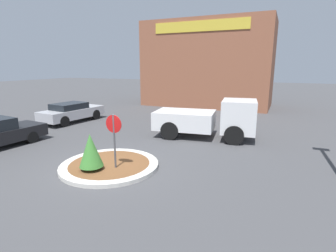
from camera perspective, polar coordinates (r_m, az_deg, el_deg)
name	(u,v)px	position (r m, az deg, el deg)	size (l,w,h in m)	color
ground_plane	(110,167)	(10.63, -12.54, -8.69)	(120.00, 120.00, 0.00)	#474749
traffic_island	(110,165)	(10.61, -12.56, -8.32)	(3.80, 3.80, 0.15)	beige
stop_sign	(114,133)	(9.74, -11.66, -1.45)	(0.66, 0.07, 2.17)	#4C4C51
island_shrub	(91,150)	(9.92, -16.50, -5.07)	(0.87, 0.87, 1.35)	brown
utility_truck	(209,119)	(14.39, 8.91, 1.55)	(5.60, 2.81, 2.13)	white
storefront_building	(208,64)	(26.73, 8.73, 13.11)	(11.99, 6.07, 8.00)	#93563D
parked_sedan_silver	(72,112)	(19.61, -20.22, 2.91)	(2.23, 4.68, 1.35)	#B7B7BC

